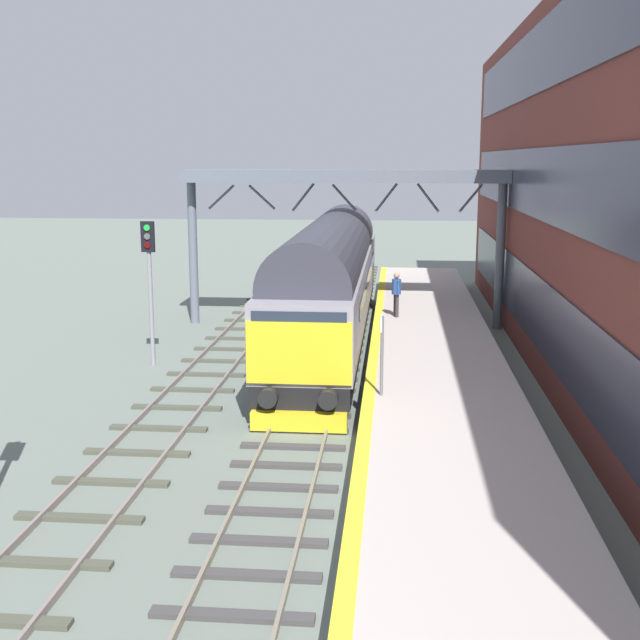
# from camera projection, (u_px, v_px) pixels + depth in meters

# --- Properties ---
(ground_plane) EXTENTS (140.00, 140.00, 0.00)m
(ground_plane) POSITION_uv_depth(u_px,v_px,m) (309.00, 403.00, 23.02)
(ground_plane) COLOR slate
(ground_plane) RESTS_ON ground
(track_main) EXTENTS (2.50, 60.00, 0.15)m
(track_main) POSITION_uv_depth(u_px,v_px,m) (309.00, 402.00, 23.01)
(track_main) COLOR gray
(track_main) RESTS_ON ground
(track_adjacent_west) EXTENTS (2.50, 60.00, 0.15)m
(track_adjacent_west) POSITION_uv_depth(u_px,v_px,m) (185.00, 398.00, 23.33)
(track_adjacent_west) COLOR gray
(track_adjacent_west) RESTS_ON ground
(station_platform) EXTENTS (4.00, 44.00, 1.01)m
(station_platform) POSITION_uv_depth(u_px,v_px,m) (439.00, 389.00, 22.60)
(station_platform) COLOR #BAAEA8
(station_platform) RESTS_ON ground
(diesel_locomotive) EXTENTS (2.74, 19.92, 4.68)m
(diesel_locomotive) POSITION_uv_depth(u_px,v_px,m) (330.00, 278.00, 29.73)
(diesel_locomotive) COLOR black
(diesel_locomotive) RESTS_ON ground
(signal_post_mid) EXTENTS (0.44, 0.22, 4.78)m
(signal_post_mid) POSITION_uv_depth(u_px,v_px,m) (150.00, 274.00, 26.65)
(signal_post_mid) COLOR gray
(signal_post_mid) RESTS_ON ground
(platform_number_sign) EXTENTS (0.10, 0.44, 1.98)m
(platform_number_sign) POSITION_uv_depth(u_px,v_px,m) (382.00, 343.00, 20.04)
(platform_number_sign) COLOR slate
(platform_number_sign) RESTS_ON station_platform
(waiting_passenger) EXTENTS (0.43, 0.49, 1.64)m
(waiting_passenger) POSITION_uv_depth(u_px,v_px,m) (396.00, 290.00, 30.17)
(waiting_passenger) COLOR #373136
(waiting_passenger) RESTS_ON station_platform
(overhead_footbridge) EXTENTS (12.86, 2.00, 6.33)m
(overhead_footbridge) POSITION_uv_depth(u_px,v_px,m) (344.00, 185.00, 32.62)
(overhead_footbridge) COLOR slate
(overhead_footbridge) RESTS_ON ground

